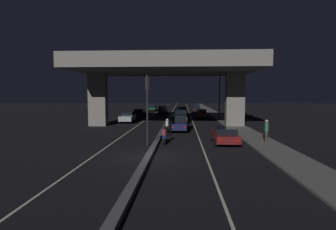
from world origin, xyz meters
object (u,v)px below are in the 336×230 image
object	(u,v)px
street_lamp	(217,91)
car_dark_green_third	(181,116)
car_silver_lead_oncoming	(128,117)
motorcycle_black_filtering_mid	(167,126)
car_dark_blue_second	(179,123)
motorcycle_blue_filtering_near	(164,136)
car_taxi_yellow_fifth	(182,111)
car_black_sixth	(196,108)
traffic_light_left_of_median	(147,98)
pedestrian_on_sidewalk	(267,130)
car_dark_green_third_oncoming	(163,110)
car_black_second_oncoming	(139,113)
car_dark_red_lead	(225,135)
car_dark_red_fourth	(202,113)
car_dark_green_fourth_oncoming	(152,107)

from	to	relation	value
street_lamp	car_dark_green_third	size ratio (longest dim) A/B	1.55
car_silver_lead_oncoming	motorcycle_black_filtering_mid	world-z (taller)	car_silver_lead_oncoming
car_dark_blue_second	motorcycle_blue_filtering_near	xyz separation A→B (m)	(-1.12, -7.32, -0.32)
car_taxi_yellow_fifth	car_black_sixth	size ratio (longest dim) A/B	1.06
car_dark_green_third	car_silver_lead_oncoming	size ratio (longest dim) A/B	1.21
traffic_light_left_of_median	street_lamp	size ratio (longest dim) A/B	0.74
traffic_light_left_of_median	pedestrian_on_sidewalk	world-z (taller)	traffic_light_left_of_median
traffic_light_left_of_median	car_dark_green_third_oncoming	size ratio (longest dim) A/B	1.14
car_black_second_oncoming	car_dark_green_third	bearing A→B (deg)	40.60
motorcycle_black_filtering_mid	pedestrian_on_sidewalk	distance (m)	10.28
car_dark_blue_second	car_dark_green_third_oncoming	size ratio (longest dim) A/B	0.97
pedestrian_on_sidewalk	car_dark_red_lead	bearing A→B (deg)	-172.55
car_dark_blue_second	car_dark_red_fourth	xyz separation A→B (m)	(3.65, 15.99, -0.16)
car_dark_blue_second	car_dark_red_fourth	world-z (taller)	car_dark_blue_second
traffic_light_left_of_median	car_black_sixth	bearing A→B (deg)	81.33
car_black_second_oncoming	traffic_light_left_of_median	bearing A→B (deg)	10.64
street_lamp	car_black_sixth	distance (m)	17.43
car_dark_green_third_oncoming	pedestrian_on_sidewalk	distance (m)	33.97
car_silver_lead_oncoming	motorcycle_black_filtering_mid	distance (m)	10.89
car_dark_red_fourth	car_black_sixth	size ratio (longest dim) A/B	0.96
car_black_second_oncoming	car_dark_red_fourth	bearing A→B (deg)	86.61
street_lamp	car_dark_blue_second	world-z (taller)	street_lamp
car_dark_green_third_oncoming	car_taxi_yellow_fifth	bearing A→B (deg)	61.38
car_dark_green_third	car_dark_green_third_oncoming	world-z (taller)	car_dark_green_third
car_dark_blue_second	motorcycle_blue_filtering_near	distance (m)	7.41
car_dark_red_lead	car_dark_green_third	size ratio (longest dim) A/B	0.83
car_taxi_yellow_fifth	motorcycle_blue_filtering_near	world-z (taller)	car_taxi_yellow_fifth
traffic_light_left_of_median	street_lamp	world-z (taller)	street_lamp
car_black_sixth	motorcycle_black_filtering_mid	bearing A→B (deg)	171.69
car_dark_red_lead	car_dark_blue_second	xyz separation A→B (m)	(-3.82, 7.29, 0.23)
car_black_sixth	car_silver_lead_oncoming	size ratio (longest dim) A/B	1.13
car_dark_blue_second	motorcycle_blue_filtering_near	bearing A→B (deg)	171.61
car_dark_red_fourth	car_black_sixth	xyz separation A→B (m)	(-0.22, 13.65, 0.16)
car_black_second_oncoming	motorcycle_blue_filtering_near	bearing A→B (deg)	13.87
motorcycle_blue_filtering_near	pedestrian_on_sidewalk	world-z (taller)	pedestrian_on_sidewalk
traffic_light_left_of_median	motorcycle_black_filtering_mid	xyz separation A→B (m)	(1.12, 7.20, -3.12)
car_dark_red_lead	car_taxi_yellow_fifth	distance (m)	30.48
car_dark_green_third_oncoming	motorcycle_black_filtering_mid	distance (m)	26.50
car_black_sixth	traffic_light_left_of_median	bearing A→B (deg)	171.66
car_dark_blue_second	car_dark_green_third_oncoming	bearing A→B (deg)	8.49
car_silver_lead_oncoming	car_dark_green_third	bearing A→B (deg)	91.40
car_dark_red_lead	motorcycle_black_filtering_mid	bearing A→B (deg)	39.36
car_dark_red_fourth	motorcycle_black_filtering_mid	size ratio (longest dim) A/B	2.34
car_dark_green_fourth_oncoming	car_dark_red_fourth	bearing A→B (deg)	27.60
car_dark_red_fourth	car_silver_lead_oncoming	distance (m)	13.58
street_lamp	car_dark_green_third	bearing A→B (deg)	-140.72
motorcycle_blue_filtering_near	motorcycle_black_filtering_mid	distance (m)	6.27
street_lamp	car_dark_red_lead	world-z (taller)	street_lamp
car_dark_red_fourth	car_black_second_oncoming	world-z (taller)	car_dark_red_fourth
car_black_sixth	pedestrian_on_sidewalk	xyz separation A→B (m)	(3.82, -36.48, 0.13)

